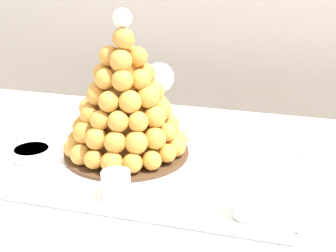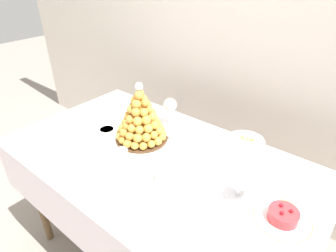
{
  "view_description": "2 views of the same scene",
  "coord_description": "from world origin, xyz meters",
  "px_view_note": "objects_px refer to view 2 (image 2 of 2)",
  "views": [
    {
      "loc": [
        0.18,
        -0.8,
        1.22
      ],
      "look_at": [
        -0.06,
        0.05,
        0.87
      ],
      "focal_mm": 49.75,
      "sensor_mm": 36.0,
      "label": 1
    },
    {
      "loc": [
        0.74,
        -0.82,
        1.61
      ],
      "look_at": [
        0.03,
        0.05,
        0.94
      ],
      "focal_mm": 30.59,
      "sensor_mm": 36.0,
      "label": 2
    }
  ],
  "objects_px": {
    "croquembouche": "(141,119)",
    "dessert_cup_left": "(90,136)",
    "wine_glass": "(170,106)",
    "dessert_cup_mid_left": "(122,154)",
    "macaron_goblet": "(243,161)",
    "dessert_cup_centre": "(161,175)",
    "serving_tray": "(138,149)",
    "fruit_tart_plate": "(283,217)",
    "creme_brulee_ramekin": "(107,130)"
  },
  "relations": [
    {
      "from": "serving_tray",
      "to": "dessert_cup_mid_left",
      "type": "bearing_deg",
      "value": -89.34
    },
    {
      "from": "dessert_cup_centre",
      "to": "creme_brulee_ramekin",
      "type": "bearing_deg",
      "value": 167.45
    },
    {
      "from": "dessert_cup_left",
      "to": "dessert_cup_mid_left",
      "type": "distance_m",
      "value": 0.25
    },
    {
      "from": "croquembouche",
      "to": "macaron_goblet",
      "type": "height_order",
      "value": "croquembouche"
    },
    {
      "from": "croquembouche",
      "to": "dessert_cup_left",
      "type": "relative_size",
      "value": 5.4
    },
    {
      "from": "croquembouche",
      "to": "fruit_tart_plate",
      "type": "height_order",
      "value": "croquembouche"
    },
    {
      "from": "dessert_cup_left",
      "to": "wine_glass",
      "type": "distance_m",
      "value": 0.46
    },
    {
      "from": "serving_tray",
      "to": "macaron_goblet",
      "type": "xyz_separation_m",
      "value": [
        0.53,
        0.02,
        0.17
      ]
    },
    {
      "from": "dessert_cup_centre",
      "to": "macaron_goblet",
      "type": "bearing_deg",
      "value": 24.05
    },
    {
      "from": "dessert_cup_left",
      "to": "dessert_cup_mid_left",
      "type": "bearing_deg",
      "value": -0.54
    },
    {
      "from": "serving_tray",
      "to": "croquembouche",
      "type": "relative_size",
      "value": 2.07
    },
    {
      "from": "croquembouche",
      "to": "creme_brulee_ramekin",
      "type": "height_order",
      "value": "croquembouche"
    },
    {
      "from": "dessert_cup_mid_left",
      "to": "wine_glass",
      "type": "height_order",
      "value": "wine_glass"
    },
    {
      "from": "croquembouche",
      "to": "dessert_cup_centre",
      "type": "xyz_separation_m",
      "value": [
        0.28,
        -0.18,
        -0.1
      ]
    },
    {
      "from": "croquembouche",
      "to": "wine_glass",
      "type": "bearing_deg",
      "value": 88.12
    },
    {
      "from": "croquembouche",
      "to": "serving_tray",
      "type": "bearing_deg",
      "value": -57.35
    },
    {
      "from": "croquembouche",
      "to": "fruit_tart_plate",
      "type": "bearing_deg",
      "value": -4.46
    },
    {
      "from": "dessert_cup_centre",
      "to": "creme_brulee_ramekin",
      "type": "xyz_separation_m",
      "value": [
        -0.47,
        0.11,
        -0.01
      ]
    },
    {
      "from": "dessert_cup_centre",
      "to": "creme_brulee_ramekin",
      "type": "height_order",
      "value": "dessert_cup_centre"
    },
    {
      "from": "dessert_cup_mid_left",
      "to": "fruit_tart_plate",
      "type": "height_order",
      "value": "fruit_tart_plate"
    },
    {
      "from": "dessert_cup_centre",
      "to": "fruit_tart_plate",
      "type": "height_order",
      "value": "dessert_cup_centre"
    },
    {
      "from": "dessert_cup_left",
      "to": "serving_tray",
      "type": "bearing_deg",
      "value": 23.41
    },
    {
      "from": "dessert_cup_centre",
      "to": "macaron_goblet",
      "type": "height_order",
      "value": "macaron_goblet"
    },
    {
      "from": "dessert_cup_left",
      "to": "macaron_goblet",
      "type": "distance_m",
      "value": 0.8
    },
    {
      "from": "dessert_cup_left",
      "to": "creme_brulee_ramekin",
      "type": "distance_m",
      "value": 0.11
    },
    {
      "from": "croquembouche",
      "to": "wine_glass",
      "type": "distance_m",
      "value": 0.23
    },
    {
      "from": "fruit_tart_plate",
      "to": "dessert_cup_centre",
      "type": "bearing_deg",
      "value": -166.1
    },
    {
      "from": "creme_brulee_ramekin",
      "to": "fruit_tart_plate",
      "type": "bearing_deg",
      "value": 0.78
    },
    {
      "from": "creme_brulee_ramekin",
      "to": "croquembouche",
      "type": "bearing_deg",
      "value": 20.82
    },
    {
      "from": "dessert_cup_left",
      "to": "croquembouche",
      "type": "bearing_deg",
      "value": 41.95
    },
    {
      "from": "serving_tray",
      "to": "fruit_tart_plate",
      "type": "height_order",
      "value": "fruit_tart_plate"
    },
    {
      "from": "creme_brulee_ramekin",
      "to": "fruit_tart_plate",
      "type": "xyz_separation_m",
      "value": [
        0.95,
        0.01,
        -0.0
      ]
    },
    {
      "from": "dessert_cup_centre",
      "to": "wine_glass",
      "type": "bearing_deg",
      "value": 124.48
    },
    {
      "from": "creme_brulee_ramekin",
      "to": "dessert_cup_left",
      "type": "bearing_deg",
      "value": -94.4
    },
    {
      "from": "serving_tray",
      "to": "dessert_cup_mid_left",
      "type": "relative_size",
      "value": 12.16
    },
    {
      "from": "dessert_cup_centre",
      "to": "wine_glass",
      "type": "xyz_separation_m",
      "value": [
        -0.28,
        0.4,
        0.08
      ]
    },
    {
      "from": "dessert_cup_mid_left",
      "to": "fruit_tart_plate",
      "type": "bearing_deg",
      "value": 9.61
    },
    {
      "from": "fruit_tart_plate",
      "to": "wine_glass",
      "type": "relative_size",
      "value": 1.35
    },
    {
      "from": "croquembouche",
      "to": "dessert_cup_mid_left",
      "type": "bearing_deg",
      "value": -75.23
    },
    {
      "from": "croquembouche",
      "to": "dessert_cup_mid_left",
      "type": "xyz_separation_m",
      "value": [
        0.05,
        -0.18,
        -0.1
      ]
    },
    {
      "from": "wine_glass",
      "to": "dessert_cup_centre",
      "type": "bearing_deg",
      "value": -55.52
    },
    {
      "from": "croquembouche",
      "to": "macaron_goblet",
      "type": "bearing_deg",
      "value": -4.74
    },
    {
      "from": "serving_tray",
      "to": "dessert_cup_centre",
      "type": "distance_m",
      "value": 0.26
    },
    {
      "from": "dessert_cup_left",
      "to": "macaron_goblet",
      "type": "height_order",
      "value": "macaron_goblet"
    },
    {
      "from": "dessert_cup_mid_left",
      "to": "macaron_goblet",
      "type": "xyz_separation_m",
      "value": [
        0.53,
        0.13,
        0.14
      ]
    },
    {
      "from": "serving_tray",
      "to": "dessert_cup_mid_left",
      "type": "height_order",
      "value": "dessert_cup_mid_left"
    },
    {
      "from": "dessert_cup_left",
      "to": "wine_glass",
      "type": "bearing_deg",
      "value": 62.96
    },
    {
      "from": "dessert_cup_mid_left",
      "to": "macaron_goblet",
      "type": "bearing_deg",
      "value": 14.12
    },
    {
      "from": "serving_tray",
      "to": "wine_glass",
      "type": "xyz_separation_m",
      "value": [
        -0.04,
        0.3,
        0.11
      ]
    },
    {
      "from": "dessert_cup_centre",
      "to": "fruit_tart_plate",
      "type": "distance_m",
      "value": 0.49
    }
  ]
}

